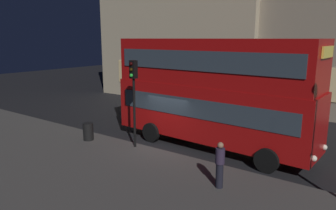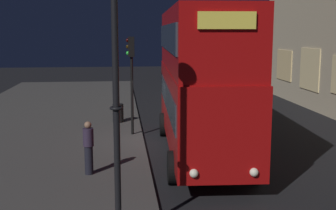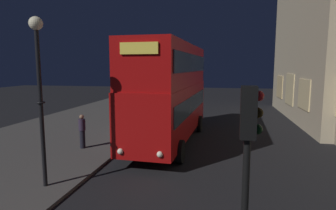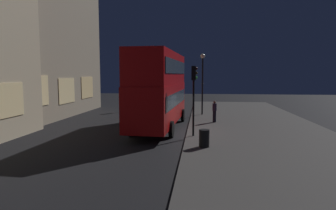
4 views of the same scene
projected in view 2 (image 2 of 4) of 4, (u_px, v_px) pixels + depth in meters
The scene contains 7 objects.
ground_plane at pixel (162, 142), 18.57m from camera, with size 80.00×80.00×0.00m, color black.
sidewalk_slab at pixel (26, 144), 17.97m from camera, with size 44.00×9.61×0.12m, color #423F3D.
double_decker_bus at pixel (200, 75), 16.45m from camera, with size 10.42×3.20×5.36m.
traffic_light_near_kerb at pixel (131, 65), 18.92m from camera, with size 0.33×0.37×4.24m.
street_lamp at pixel (115, 61), 9.07m from camera, with size 0.44×0.44×5.65m.
pedestrian at pixel (89, 147), 13.86m from camera, with size 0.33×0.33×1.70m.
litter_bin at pixel (118, 113), 21.93m from camera, with size 0.54×0.54×0.91m, color black.
Camera 2 is at (17.98, -1.70, 4.59)m, focal length 47.27 mm.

